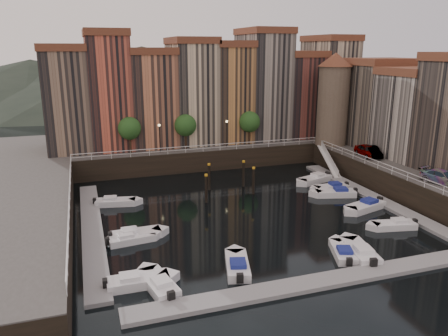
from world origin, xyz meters
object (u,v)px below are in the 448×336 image
object	(u,v)px
boat_left_0	(137,281)
car_a	(367,151)
boat_left_1	(131,239)
boat_left_2	(135,234)
gangway	(329,160)
car_c	(443,178)
car_b	(372,152)
corner_tower	(333,98)
mooring_pilings	(228,180)

from	to	relation	value
boat_left_0	car_a	world-z (taller)	car_a
boat_left_1	boat_left_2	distance (m)	0.94
boat_left_1	car_a	xyz separation A→B (m)	(33.33, 10.87, 3.45)
gangway	boat_left_1	distance (m)	33.53
boat_left_0	car_c	distance (m)	34.60
boat_left_1	car_b	bearing A→B (deg)	10.55
boat_left_0	boat_left_2	distance (m)	8.83
car_b	car_c	bearing A→B (deg)	-75.15
car_a	car_b	world-z (taller)	car_a
gangway	car_b	xyz separation A→B (m)	(3.83, -4.51, 1.80)
corner_tower	boat_left_2	bearing A→B (deg)	-150.04
boat_left_1	car_b	world-z (taller)	car_b
boat_left_0	corner_tower	bearing A→B (deg)	40.46
boat_left_2	car_b	world-z (taller)	car_b
boat_left_0	car_a	xyz separation A→B (m)	(33.81, 18.86, 3.41)
gangway	car_a	xyz separation A→B (m)	(3.36, -4.08, 1.88)
car_a	car_c	bearing A→B (deg)	-82.05
mooring_pilings	car_c	bearing A→B (deg)	-32.84
corner_tower	car_c	world-z (taller)	corner_tower
boat_left_2	corner_tower	bearing A→B (deg)	28.07
boat_left_2	gangway	bearing A→B (deg)	23.77
car_b	gangway	bearing A→B (deg)	146.57
car_c	mooring_pilings	bearing A→B (deg)	132.78
boat_left_0	boat_left_2	world-z (taller)	boat_left_0
boat_left_0	boat_left_1	bearing A→B (deg)	87.60
boat_left_1	boat_left_2	size ratio (longest dim) A/B	0.94
boat_left_1	boat_left_2	xyz separation A→B (m)	(0.50, 0.79, 0.03)
car_b	car_c	xyz separation A→B (m)	(-0.30, -12.85, 0.02)
boat_left_2	car_a	xyz separation A→B (m)	(32.83, 10.08, 3.42)
gangway	car_b	distance (m)	6.18
car_c	boat_left_1	bearing A→B (deg)	161.51
boat_left_0	boat_left_2	size ratio (longest dim) A/B	1.01
mooring_pilings	boat_left_1	bearing A→B (deg)	-141.10
boat_left_1	car_b	size ratio (longest dim) A/B	1.05
car_c	corner_tower	bearing A→B (deg)	77.29
gangway	boat_left_0	size ratio (longest dim) A/B	1.68
car_a	car_b	xyz separation A→B (m)	(0.47, -0.43, -0.08)
corner_tower	gangway	xyz separation A→B (m)	(-2.90, -4.50, -8.28)
boat_left_1	car_c	xyz separation A→B (m)	(33.51, -2.41, 3.39)
boat_left_2	car_a	world-z (taller)	car_a
corner_tower	boat_left_0	size ratio (longest dim) A/B	2.79
mooring_pilings	boat_left_0	world-z (taller)	mooring_pilings
gangway	boat_left_1	xyz separation A→B (m)	(-29.97, -14.95, -1.57)
boat_left_0	car_c	xyz separation A→B (m)	(33.98, 5.58, 3.36)
mooring_pilings	boat_left_2	world-z (taller)	mooring_pilings
boat_left_2	car_b	distance (m)	34.83
mooring_pilings	corner_tower	bearing A→B (deg)	24.08
gangway	boat_left_1	bearing A→B (deg)	-153.49
gangway	mooring_pilings	size ratio (longest dim) A/B	1.24
car_a	boat_left_2	bearing A→B (deg)	-155.73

